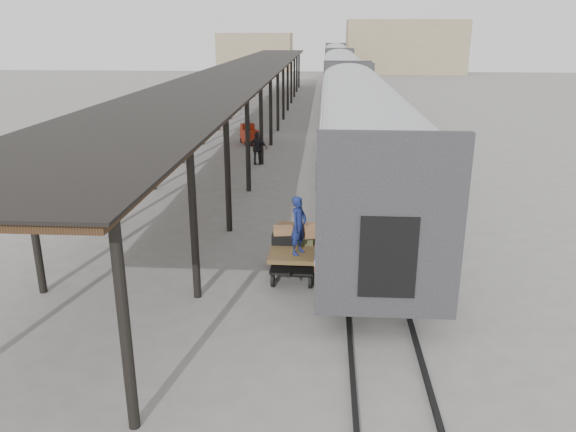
% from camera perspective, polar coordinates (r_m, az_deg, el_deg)
% --- Properties ---
extents(ground, '(160.00, 160.00, 0.00)m').
position_cam_1_polar(ground, '(16.36, -3.00, -5.18)').
color(ground, slate).
rests_on(ground, ground).
extents(train, '(3.45, 76.01, 4.01)m').
position_cam_1_polar(train, '(48.85, 5.51, 13.82)').
color(train, silver).
rests_on(train, ground).
extents(canopy, '(4.90, 64.30, 4.15)m').
position_cam_1_polar(canopy, '(39.32, -4.02, 14.68)').
color(canopy, '#422B19').
rests_on(canopy, ground).
extents(rails, '(1.54, 150.00, 0.12)m').
position_cam_1_polar(rails, '(49.33, 5.42, 10.79)').
color(rails, black).
rests_on(rails, ground).
extents(building_far, '(18.00, 10.00, 8.00)m').
position_cam_1_polar(building_far, '(93.71, 11.72, 16.51)').
color(building_far, tan).
rests_on(building_far, ground).
extents(building_left, '(12.00, 8.00, 6.00)m').
position_cam_1_polar(building_left, '(97.67, -3.32, 16.32)').
color(building_left, tan).
rests_on(building_left, ground).
extents(baggage_cart, '(1.30, 2.42, 0.86)m').
position_cam_1_polar(baggage_cart, '(15.72, 0.61, -3.60)').
color(baggage_cart, brown).
rests_on(baggage_cart, ground).
extents(suitcase_stack, '(1.29, 1.05, 0.46)m').
position_cam_1_polar(suitcase_stack, '(15.91, 0.34, -1.82)').
color(suitcase_stack, '#3D3C3F').
rests_on(suitcase_stack, baggage_cart).
extents(luggage_tug, '(1.28, 1.55, 1.18)m').
position_cam_1_polar(luggage_tug, '(33.92, -3.98, 8.19)').
color(luggage_tug, maroon).
rests_on(luggage_tug, ground).
extents(porter, '(0.60, 0.68, 1.58)m').
position_cam_1_polar(porter, '(14.76, 1.09, -0.96)').
color(porter, navy).
rests_on(porter, baggage_cart).
extents(pedestrian, '(0.99, 0.45, 1.67)m').
position_cam_1_polar(pedestrian, '(28.57, -3.13, 6.87)').
color(pedestrian, black).
rests_on(pedestrian, ground).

